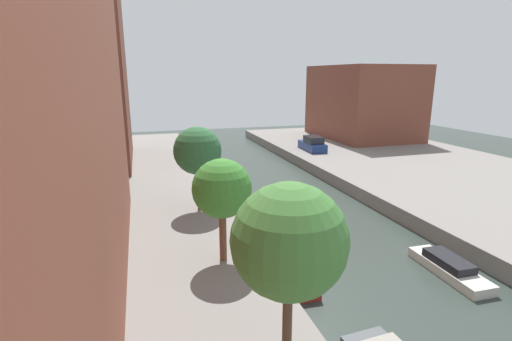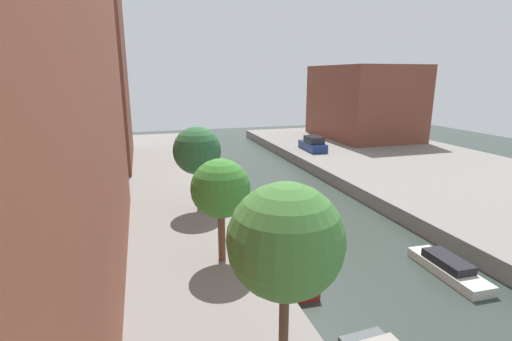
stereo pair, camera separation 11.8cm
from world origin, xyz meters
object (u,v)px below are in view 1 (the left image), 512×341
(street_tree_0, at_px, (289,242))
(moored_boat_left_3, at_px, (250,218))
(apartment_tower_far, at_px, (60,29))
(street_tree_1, at_px, (222,189))
(low_block_right, at_px, (363,102))
(street_tree_2, at_px, (198,151))
(moored_boat_left_2, at_px, (290,268))
(moored_boat_right_2, at_px, (449,267))
(parked_car, at_px, (313,144))

(street_tree_0, bearing_deg, moored_boat_left_3, 77.61)
(apartment_tower_far, relative_size, street_tree_1, 5.13)
(apartment_tower_far, distance_m, low_block_right, 35.26)
(street_tree_1, bearing_deg, street_tree_0, -90.00)
(street_tree_0, bearing_deg, apartment_tower_far, 106.77)
(street_tree_1, bearing_deg, moored_boat_left_3, 63.62)
(street_tree_1, distance_m, street_tree_2, 6.81)
(street_tree_1, relative_size, street_tree_2, 0.90)
(street_tree_1, height_order, moored_boat_left_2, street_tree_1)
(street_tree_1, distance_m, moored_boat_right_2, 11.17)
(street_tree_2, relative_size, moored_boat_left_3, 1.60)
(street_tree_0, height_order, moored_boat_left_3, street_tree_0)
(street_tree_0, relative_size, street_tree_2, 1.11)
(parked_car, relative_size, moored_boat_right_2, 0.99)
(street_tree_1, height_order, parked_car, street_tree_1)
(street_tree_2, relative_size, parked_car, 1.20)
(street_tree_0, relative_size, moored_boat_left_2, 1.27)
(parked_car, height_order, moored_boat_left_2, parked_car)
(parked_car, distance_m, moored_boat_left_2, 25.36)
(street_tree_1, xyz_separation_m, moored_boat_left_2, (2.97, -0.57, -3.90))
(apartment_tower_far, relative_size, parked_car, 5.55)
(apartment_tower_far, bearing_deg, moored_boat_left_2, -62.49)
(low_block_right, distance_m, moored_boat_left_3, 31.84)
(moored_boat_left_2, distance_m, moored_boat_left_3, 6.60)
(parked_car, bearing_deg, street_tree_1, -123.97)
(street_tree_2, height_order, moored_boat_left_2, street_tree_2)
(low_block_right, relative_size, parked_car, 3.23)
(street_tree_0, height_order, moored_boat_left_2, street_tree_0)
(moored_boat_left_2, bearing_deg, low_block_right, 52.96)
(moored_boat_left_2, relative_size, moored_boat_right_2, 1.04)
(apartment_tower_far, xyz_separation_m, parked_car, (23.82, -0.71, -11.16))
(moored_boat_left_2, xyz_separation_m, moored_boat_right_2, (7.16, -2.01, -0.05))
(parked_car, bearing_deg, apartment_tower_far, 178.29)
(moored_boat_left_2, bearing_deg, street_tree_2, 111.94)
(apartment_tower_far, distance_m, moored_boat_left_3, 23.98)
(street_tree_0, bearing_deg, moored_boat_left_2, 67.03)
(street_tree_2, xyz_separation_m, moored_boat_right_2, (10.13, -9.38, -4.32))
(street_tree_2, height_order, moored_boat_left_3, street_tree_2)
(street_tree_2, bearing_deg, parked_car, 45.64)
(street_tree_1, xyz_separation_m, moored_boat_left_3, (2.99, 6.02, -3.93))
(low_block_right, distance_m, street_tree_0, 43.85)
(low_block_right, height_order, parked_car, low_block_right)
(low_block_right, bearing_deg, street_tree_0, -124.62)
(low_block_right, bearing_deg, parked_car, -146.88)
(apartment_tower_far, xyz_separation_m, moored_boat_right_2, (19.21, -25.16, -12.47))
(parked_car, relative_size, moored_boat_left_2, 0.96)
(low_block_right, height_order, street_tree_0, low_block_right)
(street_tree_0, bearing_deg, street_tree_1, 90.00)
(low_block_right, xyz_separation_m, moored_boat_left_3, (-21.93, -22.48, -5.24))
(parked_car, relative_size, moored_boat_left_3, 1.33)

